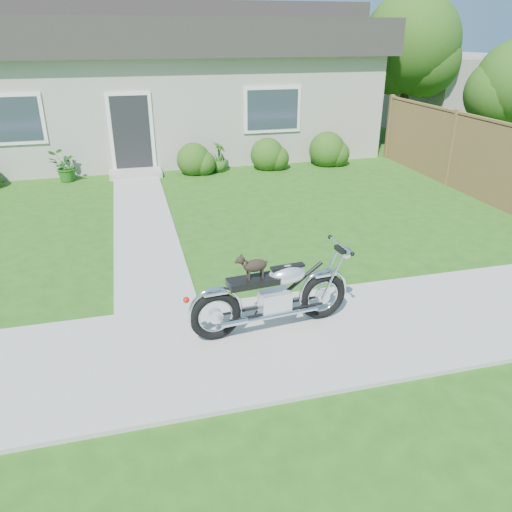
{
  "coord_description": "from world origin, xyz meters",
  "views": [
    {
      "loc": [
        -1.7,
        -5.2,
        3.64
      ],
      "look_at": [
        -0.07,
        1.0,
        0.75
      ],
      "focal_mm": 35.0,
      "sensor_mm": 36.0,
      "label": 1
    }
  ],
  "objects_px": {
    "potted_plant_left": "(65,167)",
    "motorcycle_with_dog": "(275,294)",
    "fence": "(452,148)",
    "tree_far": "(414,48)",
    "house": "(172,82)",
    "potted_plant_right": "(219,157)"
  },
  "relations": [
    {
      "from": "potted_plant_left",
      "to": "motorcycle_with_dog",
      "type": "height_order",
      "value": "motorcycle_with_dog"
    },
    {
      "from": "fence",
      "to": "tree_far",
      "type": "xyz_separation_m",
      "value": [
        1.57,
        4.95,
        2.21
      ]
    },
    {
      "from": "tree_far",
      "to": "potted_plant_left",
      "type": "height_order",
      "value": "tree_far"
    },
    {
      "from": "house",
      "to": "potted_plant_right",
      "type": "distance_m",
      "value": 3.95
    },
    {
      "from": "potted_plant_left",
      "to": "potted_plant_right",
      "type": "xyz_separation_m",
      "value": [
        4.13,
        0.0,
        0.01
      ]
    },
    {
      "from": "house",
      "to": "tree_far",
      "type": "bearing_deg",
      "value": -9.37
    },
    {
      "from": "house",
      "to": "fence",
      "type": "distance_m",
      "value": 8.96
    },
    {
      "from": "tree_far",
      "to": "potted_plant_left",
      "type": "xyz_separation_m",
      "value": [
        -11.17,
        -2.15,
        -2.74
      ]
    },
    {
      "from": "house",
      "to": "motorcycle_with_dog",
      "type": "height_order",
      "value": "house"
    },
    {
      "from": "house",
      "to": "fence",
      "type": "relative_size",
      "value": 1.9
    },
    {
      "from": "tree_far",
      "to": "motorcycle_with_dog",
      "type": "distance_m",
      "value": 13.37
    },
    {
      "from": "fence",
      "to": "potted_plant_right",
      "type": "distance_m",
      "value": 6.17
    },
    {
      "from": "house",
      "to": "fence",
      "type": "bearing_deg",
      "value": -44.74
    },
    {
      "from": "house",
      "to": "tree_far",
      "type": "distance_m",
      "value": 8.04
    },
    {
      "from": "potted_plant_left",
      "to": "potted_plant_right",
      "type": "distance_m",
      "value": 4.13
    },
    {
      "from": "tree_far",
      "to": "potted_plant_right",
      "type": "bearing_deg",
      "value": -163.06
    },
    {
      "from": "house",
      "to": "motorcycle_with_dog",
      "type": "distance_m",
      "value": 11.88
    },
    {
      "from": "house",
      "to": "potted_plant_right",
      "type": "height_order",
      "value": "house"
    },
    {
      "from": "motorcycle_with_dog",
      "to": "tree_far",
      "type": "bearing_deg",
      "value": 47.61
    },
    {
      "from": "potted_plant_left",
      "to": "fence",
      "type": "bearing_deg",
      "value": -16.26
    },
    {
      "from": "fence",
      "to": "tree_far",
      "type": "height_order",
      "value": "tree_far"
    },
    {
      "from": "house",
      "to": "motorcycle_with_dog",
      "type": "relative_size",
      "value": 5.67
    }
  ]
}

